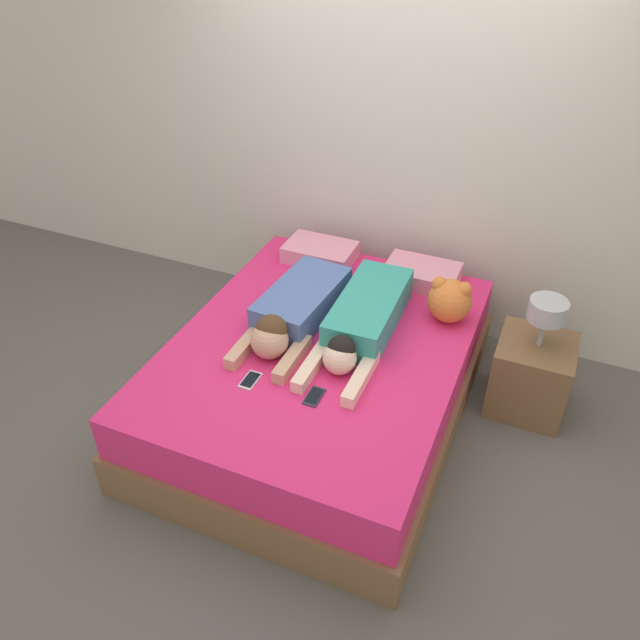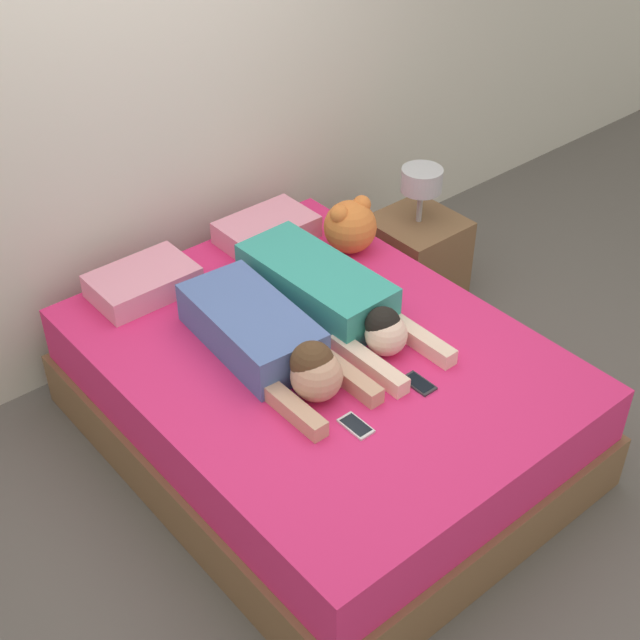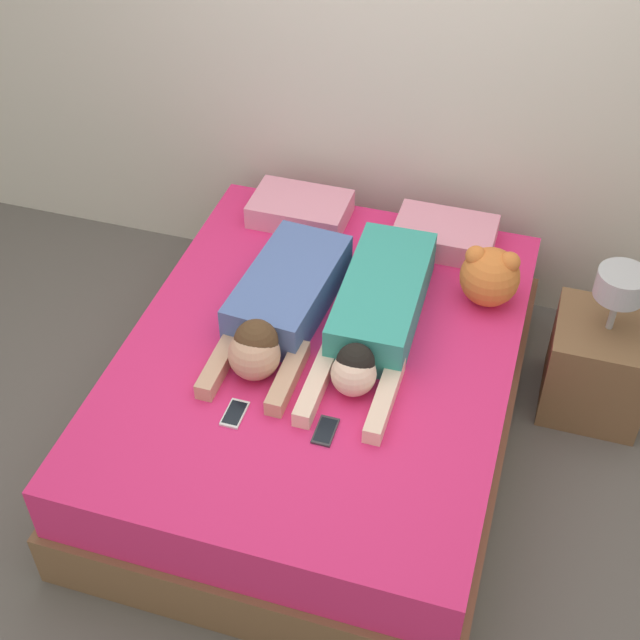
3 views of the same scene
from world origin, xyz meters
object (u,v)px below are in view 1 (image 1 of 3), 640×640
at_px(person_right, 363,320).
at_px(plush_toy, 450,300).
at_px(cell_phone_left, 250,380).
at_px(nightstand, 531,372).
at_px(bed, 320,378).
at_px(pillow_head_left, 320,252).
at_px(pillow_head_right, 422,274).
at_px(person_left, 293,312).
at_px(cell_phone_right, 314,396).

bearing_deg(person_right, plush_toy, 39.00).
distance_m(cell_phone_left, nightstand, 1.71).
distance_m(bed, pillow_head_left, 0.97).
height_order(bed, pillow_head_right, pillow_head_right).
distance_m(bed, pillow_head_right, 0.97).
height_order(cell_phone_left, nightstand, nightstand).
relative_size(person_left, person_right, 0.90).
height_order(person_right, plush_toy, plush_toy).
bearing_deg(nightstand, cell_phone_right, -135.34).
bearing_deg(pillow_head_left, plush_toy, -19.20).
bearing_deg(nightstand, cell_phone_left, -143.48).
bearing_deg(cell_phone_left, pillow_head_right, 66.53).
xyz_separation_m(pillow_head_left, nightstand, (1.50, -0.29, -0.33)).
relative_size(cell_phone_right, plush_toy, 0.52).
bearing_deg(nightstand, person_right, -157.96).
xyz_separation_m(pillow_head_right, cell_phone_right, (-0.20, -1.27, -0.05)).
distance_m(pillow_head_left, cell_phone_left, 1.30).
distance_m(bed, cell_phone_left, 0.57).
height_order(person_left, cell_phone_left, person_left).
relative_size(person_left, cell_phone_right, 6.98).
relative_size(cell_phone_right, nightstand, 0.18).
relative_size(pillow_head_left, nightstand, 0.59).
relative_size(pillow_head_right, person_left, 0.47).
relative_size(plush_toy, nightstand, 0.35).
height_order(bed, nightstand, nightstand).
height_order(person_right, nightstand, nightstand).
height_order(pillow_head_right, cell_phone_left, pillow_head_right).
bearing_deg(person_left, bed, -21.57).
xyz_separation_m(cell_phone_left, cell_phone_right, (0.36, 0.02, 0.00)).
bearing_deg(person_right, person_left, -168.45).
bearing_deg(pillow_head_right, plush_toy, -52.85).
distance_m(pillow_head_left, cell_phone_right, 1.37).
bearing_deg(cell_phone_left, nightstand, 36.52).
bearing_deg(nightstand, plush_toy, -174.74).
bearing_deg(person_right, bed, -140.44).
xyz_separation_m(pillow_head_left, pillow_head_right, (0.71, 0.00, 0.00)).
relative_size(bed, pillow_head_right, 4.51).
bearing_deg(cell_phone_right, person_left, 124.78).
bearing_deg(nightstand, person_left, -160.93).
bearing_deg(person_left, pillow_head_right, 53.45).
relative_size(person_left, plush_toy, 3.60).
bearing_deg(pillow_head_right, cell_phone_left, -113.47).
bearing_deg(plush_toy, nightstand, 5.26).
relative_size(pillow_head_right, plush_toy, 1.71).
bearing_deg(person_left, person_right, 11.55).
bearing_deg(pillow_head_left, bed, -66.91).
distance_m(person_right, cell_phone_right, 0.61).
xyz_separation_m(cell_phone_right, nightstand, (0.99, 0.98, -0.28)).
relative_size(pillow_head_right, cell_phone_right, 3.30).
relative_size(bed, person_left, 2.14).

